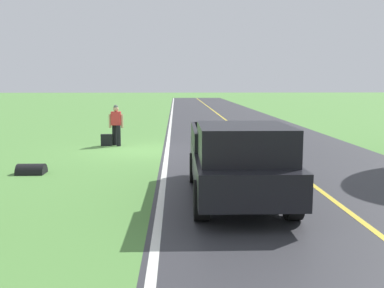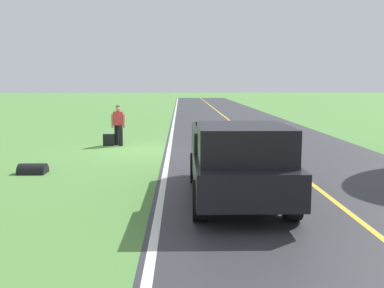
# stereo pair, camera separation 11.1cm
# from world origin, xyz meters

# --- Properties ---
(ground_plane) EXTENTS (200.00, 200.00, 0.00)m
(ground_plane) POSITION_xyz_m (0.00, 0.00, 0.00)
(ground_plane) COLOR #568E42
(road_surface) EXTENTS (8.28, 120.00, 0.00)m
(road_surface) POSITION_xyz_m (-4.98, 0.00, 0.00)
(road_surface) COLOR #333338
(road_surface) RESTS_ON ground
(lane_edge_line) EXTENTS (0.16, 117.60, 0.00)m
(lane_edge_line) POSITION_xyz_m (-1.02, 0.00, 0.01)
(lane_edge_line) COLOR silver
(lane_edge_line) RESTS_ON ground
(lane_centre_line) EXTENTS (0.14, 117.60, 0.00)m
(lane_centre_line) POSITION_xyz_m (-4.98, 0.00, 0.01)
(lane_centre_line) COLOR gold
(lane_centre_line) RESTS_ON ground
(hitchhiker_walking) EXTENTS (0.62, 0.52, 1.75)m
(hitchhiker_walking) POSITION_xyz_m (1.17, -1.40, 0.98)
(hitchhiker_walking) COLOR black
(hitchhiker_walking) RESTS_ON ground
(suitcase_carried) EXTENTS (0.47, 0.21, 0.50)m
(suitcase_carried) POSITION_xyz_m (1.59, -1.33, 0.25)
(suitcase_carried) COLOR black
(suitcase_carried) RESTS_ON ground
(pickup_truck_passing) EXTENTS (2.14, 5.42, 1.82)m
(pickup_truck_passing) POSITION_xyz_m (-2.78, 7.59, 0.97)
(pickup_truck_passing) COLOR black
(pickup_truck_passing) RESTS_ON ground
(drainage_culvert) EXTENTS (0.80, 0.60, 0.60)m
(drainage_culvert) POSITION_xyz_m (2.92, 4.40, 0.00)
(drainage_culvert) COLOR black
(drainage_culvert) RESTS_ON ground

